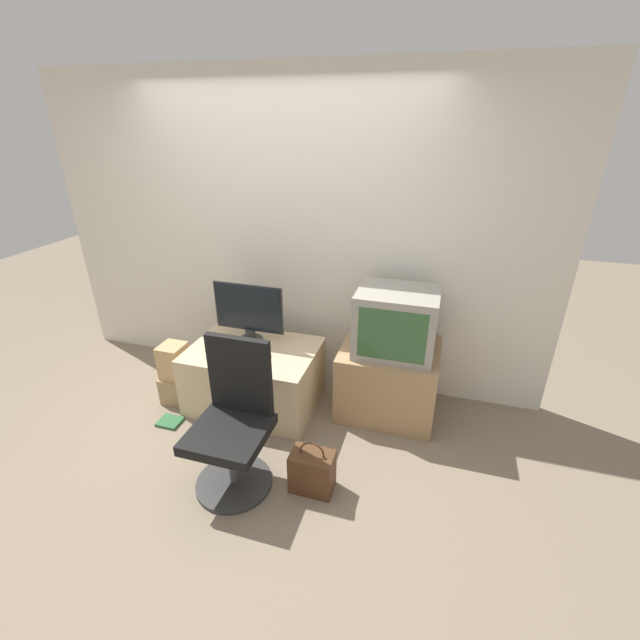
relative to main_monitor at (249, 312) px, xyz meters
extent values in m
plane|color=#7F705B|center=(0.19, -0.86, -0.79)|extent=(12.00, 12.00, 0.00)
cube|color=silver|center=(0.19, 0.47, 0.51)|extent=(4.40, 0.05, 2.60)
cube|color=#CCB289|center=(0.07, -0.13, -0.52)|extent=(1.03, 0.73, 0.53)
cube|color=#A37F56|center=(1.15, 0.10, -0.50)|extent=(0.76, 0.64, 0.58)
cylinder|color=#2D2D2D|center=(0.00, 0.00, -0.25)|extent=(0.20, 0.20, 0.02)
cylinder|color=#2D2D2D|center=(0.00, 0.00, -0.20)|extent=(0.08, 0.08, 0.09)
cube|color=#2D2D2D|center=(0.00, 0.00, 0.04)|extent=(0.59, 0.01, 0.40)
cube|color=black|center=(0.00, 0.00, 0.04)|extent=(0.57, 0.02, 0.38)
cube|color=#2D2D2D|center=(0.01, -0.17, -0.25)|extent=(0.32, 0.12, 0.01)
ellipsoid|color=#4C4C51|center=(0.23, -0.20, -0.25)|extent=(0.06, 0.04, 0.03)
cube|color=gray|center=(1.18, 0.07, 0.04)|extent=(0.59, 0.47, 0.50)
cube|color=#335B33|center=(1.18, -0.16, 0.04)|extent=(0.49, 0.01, 0.39)
cylinder|color=#333333|center=(0.31, -1.00, -0.77)|extent=(0.51, 0.51, 0.03)
cylinder|color=#4C4C51|center=(0.31, -1.00, -0.57)|extent=(0.05, 0.05, 0.36)
cube|color=black|center=(0.31, -1.00, -0.36)|extent=(0.48, 0.48, 0.07)
cube|color=black|center=(0.31, -0.79, -0.05)|extent=(0.43, 0.05, 0.54)
cube|color=#A3845B|center=(-0.59, -0.27, -0.67)|extent=(0.22, 0.26, 0.24)
cube|color=tan|center=(-0.59, -0.27, -0.40)|extent=(0.20, 0.21, 0.29)
cube|color=#4C2D19|center=(0.82, -0.88, -0.64)|extent=(0.28, 0.18, 0.29)
torus|color=#4C2D19|center=(0.82, -0.88, -0.49)|extent=(0.17, 0.01, 0.17)
cube|color=#2D6638|center=(-0.48, -0.58, -0.77)|extent=(0.18, 0.15, 0.02)
camera|label=1|loc=(1.46, -2.86, 1.45)|focal=24.00mm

